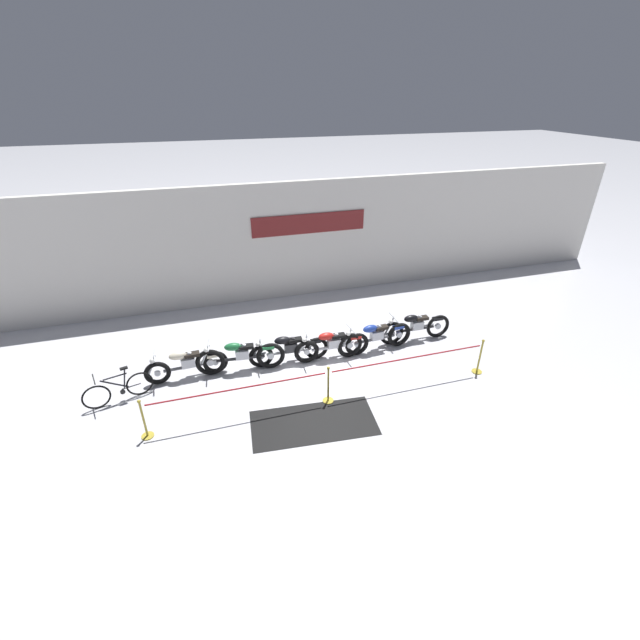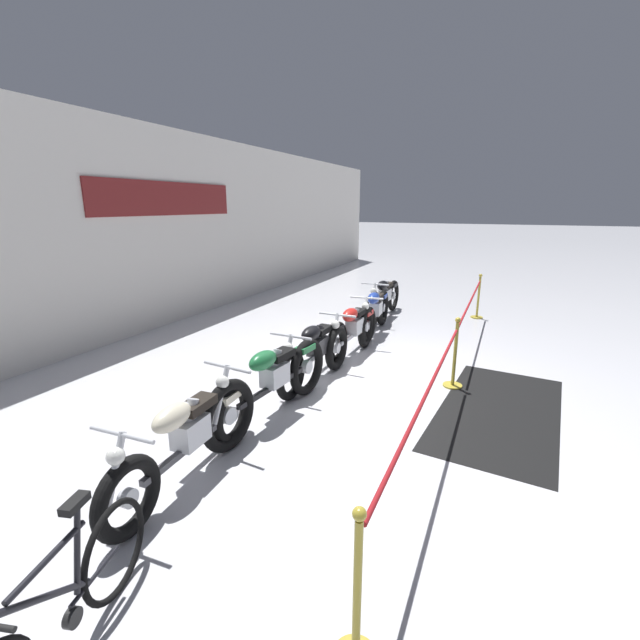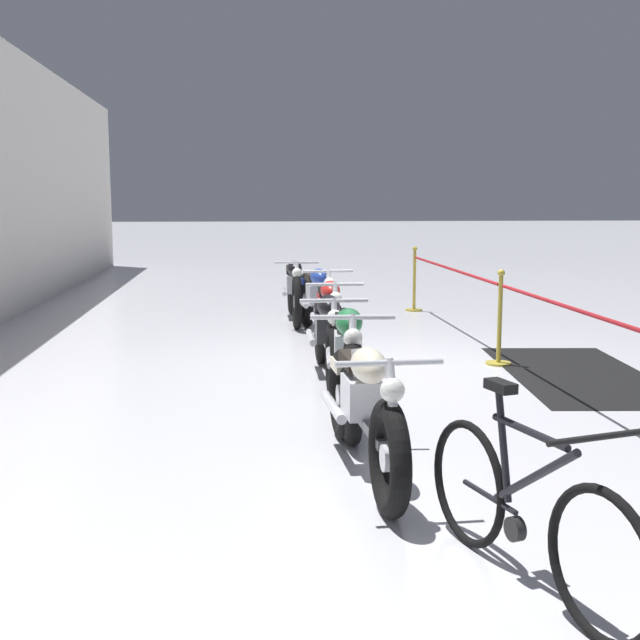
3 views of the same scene
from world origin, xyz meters
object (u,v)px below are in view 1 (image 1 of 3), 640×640
object	(u,v)px
motorcycle_black_2	(289,349)
motorcycle_blue_4	(375,337)
bicycle	(119,389)
motorcycle_green_1	(240,356)
floor_banner	(314,423)
stanchion_far_left	(275,388)
stanchion_mid_right	(479,361)
motorcycle_black_5	(415,327)
motorcycle_cream_0	(186,364)
motorcycle_red_3	(332,345)
stanchion_mid_left	(328,390)

from	to	relation	value
motorcycle_black_2	motorcycle_blue_4	xyz separation A→B (m)	(2.58, -0.14, 0.02)
bicycle	motorcycle_green_1	bearing A→B (deg)	7.72
motorcycle_green_1	floor_banner	bearing A→B (deg)	-62.64
motorcycle_blue_4	stanchion_far_left	world-z (taller)	stanchion_far_left
stanchion_far_left	stanchion_mid_right	xyz separation A→B (m)	(5.68, 0.00, -0.36)
motorcycle_black_2	motorcycle_black_5	bearing A→B (deg)	0.93
motorcycle_blue_4	stanchion_mid_right	xyz separation A→B (m)	(2.33, -1.83, -0.12)
motorcycle_blue_4	stanchion_far_left	distance (m)	3.83
motorcycle_black_2	floor_banner	bearing A→B (deg)	-90.52
motorcycle_blue_4	bicycle	bearing A→B (deg)	-177.51
floor_banner	motorcycle_black_5	bearing A→B (deg)	39.06
stanchion_mid_right	floor_banner	size ratio (longest dim) A/B	0.36
motorcycle_cream_0	motorcycle_black_5	xyz separation A→B (m)	(6.83, 0.00, 0.04)
motorcycle_blue_4	motorcycle_black_2	bearing A→B (deg)	176.86
bicycle	motorcycle_cream_0	bearing A→B (deg)	17.24
motorcycle_red_3	motorcycle_blue_4	distance (m)	1.34
floor_banner	motorcycle_green_1	bearing A→B (deg)	122.70
bicycle	motorcycle_black_2	bearing A→B (deg)	5.73
motorcycle_black_2	stanchion_mid_right	size ratio (longest dim) A/B	2.19
motorcycle_cream_0	stanchion_far_left	xyz separation A→B (m)	(2.04, -2.03, 0.27)
motorcycle_black_2	motorcycle_red_3	size ratio (longest dim) A/B	1.03
motorcycle_blue_4	stanchion_mid_left	xyz separation A→B (m)	(-2.03, -1.83, -0.12)
stanchion_mid_right	motorcycle_cream_0	bearing A→B (deg)	165.26
motorcycle_green_1	stanchion_mid_right	distance (m)	6.58
floor_banner	motorcycle_black_2	bearing A→B (deg)	94.81
motorcycle_red_3	floor_banner	bearing A→B (deg)	-117.03
motorcycle_green_1	motorcycle_black_2	size ratio (longest dim) A/B	1.06
motorcycle_black_5	floor_banner	bearing A→B (deg)	-146.28
stanchion_mid_right	motorcycle_green_1	bearing A→B (deg)	162.85
stanchion_far_left	bicycle	bearing A→B (deg)	157.63
motorcycle_red_3	stanchion_far_left	distance (m)	2.72
bicycle	floor_banner	xyz separation A→B (m)	(4.44, -2.18, -0.36)
motorcycle_cream_0	stanchion_mid_left	world-z (taller)	stanchion_mid_left
motorcycle_black_5	motorcycle_black_2	bearing A→B (deg)	-179.07
motorcycle_cream_0	bicycle	xyz separation A→B (m)	(-1.65, -0.51, -0.09)
motorcycle_black_2	stanchion_mid_right	bearing A→B (deg)	-21.83
motorcycle_red_3	floor_banner	world-z (taller)	motorcycle_red_3
motorcycle_green_1	stanchion_mid_left	world-z (taller)	stanchion_mid_left
stanchion_far_left	stanchion_mid_left	distance (m)	1.37
stanchion_mid_left	floor_banner	distance (m)	0.95
motorcycle_black_2	stanchion_mid_left	world-z (taller)	stanchion_mid_left
stanchion_mid_left	motorcycle_cream_0	bearing A→B (deg)	148.85
motorcycle_cream_0	stanchion_mid_right	bearing A→B (deg)	-14.74
motorcycle_black_2	motorcycle_black_5	world-z (taller)	motorcycle_black_5
motorcycle_red_3	stanchion_far_left	size ratio (longest dim) A/B	0.26
motorcycle_cream_0	stanchion_mid_right	distance (m)	7.99
stanchion_mid_right	motorcycle_black_2	bearing A→B (deg)	158.17
motorcycle_red_3	stanchion_far_left	world-z (taller)	stanchion_far_left
motorcycle_black_2	stanchion_far_left	distance (m)	2.13
stanchion_far_left	motorcycle_red_3	bearing A→B (deg)	42.02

